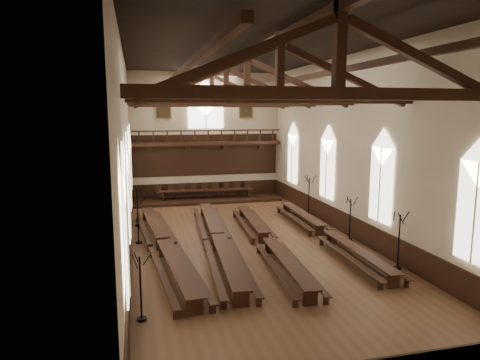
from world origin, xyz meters
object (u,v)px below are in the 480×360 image
object	(u,v)px
candelabrum_left_mid	(138,229)
candelabrum_right_far	(309,204)
dais	(206,199)
candelabrum_right_mid	(350,227)
high_table	(206,191)
candelabrum_right_near	(398,252)
candelabrum_left_near	(141,300)
refectory_row_c	(267,239)
candelabrum_left_far	(138,214)
refectory_row_b	(218,237)
refectory_row_d	(326,231)
refectory_row_a	(163,242)

from	to	relation	value
candelabrum_left_mid	candelabrum_right_far	distance (m)	11.63
dais	candelabrum_right_mid	size ratio (longest dim) A/B	4.72
candelabrum_right_far	high_table	bearing A→B (deg)	131.65
candelabrum_right_near	candelabrum_left_near	bearing A→B (deg)	-169.04
refectory_row_c	candelabrum_left_near	bearing A→B (deg)	-135.24
candelabrum_right_near	candelabrum_right_mid	xyz separation A→B (m)	(-0.00, 4.40, -0.06)
candelabrum_left_near	candelabrum_left_mid	size ratio (longest dim) A/B	0.94
candelabrum_left_mid	candelabrum_left_far	xyz separation A→B (m)	(0.00, 3.53, 0.00)
refectory_row_b	candelabrum_right_far	xyz separation A→B (m)	(7.14, 5.16, 0.28)
refectory_row_d	dais	distance (m)	12.74
candelabrum_left_mid	candelabrum_right_near	bearing A→B (deg)	-30.74
refectory_row_a	refectory_row_c	bearing A→B (deg)	-5.18
candelabrum_left_mid	refectory_row_a	bearing A→B (deg)	-59.42
refectory_row_c	high_table	xyz separation A→B (m)	(-1.11, 12.45, 0.27)
refectory_row_b	refectory_row_a	bearing A→B (deg)	-174.84
dais	candelabrum_right_near	bearing A→B (deg)	-70.66
candelabrum_right_mid	refectory_row_d	bearing A→B (deg)	164.62
candelabrum_left_near	candelabrum_right_far	size ratio (longest dim) A/B	0.86
refectory_row_b	refectory_row_d	xyz separation A→B (m)	(5.90, -0.15, -0.06)
candelabrum_left_far	refectory_row_a	bearing A→B (deg)	-78.10
candelabrum_left_mid	refectory_row_c	bearing A→B (deg)	-20.86
candelabrum_left_near	candelabrum_left_far	world-z (taller)	candelabrum_left_far
refectory_row_c	refectory_row_d	bearing A→B (deg)	9.33
refectory_row_c	refectory_row_d	xyz separation A→B (m)	(3.49, 0.57, -0.01)
dais	high_table	world-z (taller)	high_table
candelabrum_right_mid	candelabrum_right_near	bearing A→B (deg)	-90.00
refectory_row_a	refectory_row_d	bearing A→B (deg)	0.66
refectory_row_a	candelabrum_right_mid	world-z (taller)	candelabrum_right_mid
candelabrum_left_near	candelabrum_right_near	bearing A→B (deg)	10.96
candelabrum_left_far	candelabrum_right_mid	world-z (taller)	candelabrum_left_far
candelabrum_left_far	candelabrum_right_near	size ratio (longest dim) A/B	0.97
refectory_row_b	candelabrum_right_near	xyz separation A→B (m)	(7.14, -4.90, 0.23)
candelabrum_left_near	refectory_row_c	bearing A→B (deg)	44.76
high_table	candelabrum_right_far	bearing A→B (deg)	-48.35
refectory_row_c	high_table	bearing A→B (deg)	95.08
candelabrum_left_mid	candelabrum_right_mid	distance (m)	11.32
refectory_row_d	candelabrum_left_mid	size ratio (longest dim) A/B	5.47
refectory_row_c	candelabrum_left_far	size ratio (longest dim) A/B	5.51
high_table	candelabrum_left_far	bearing A→B (deg)	-129.07
refectory_row_c	dais	size ratio (longest dim) A/B	1.23
candelabrum_left_mid	candelabrum_left_far	world-z (taller)	candelabrum_left_far
refectory_row_c	refectory_row_d	world-z (taller)	refectory_row_c
refectory_row_b	candelabrum_right_near	bearing A→B (deg)	-34.45
candelabrum_left_far	candelabrum_right_mid	bearing A→B (deg)	-27.28
refectory_row_c	high_table	world-z (taller)	high_table
high_table	candelabrum_left_near	world-z (taller)	candelabrum_left_near
refectory_row_b	candelabrum_right_far	size ratio (longest dim) A/B	5.32
refectory_row_b	candelabrum_right_near	distance (m)	8.66
refectory_row_b	candelabrum_right_far	world-z (taller)	candelabrum_right_far
high_table	candelabrum_right_far	world-z (taller)	candelabrum_right_far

